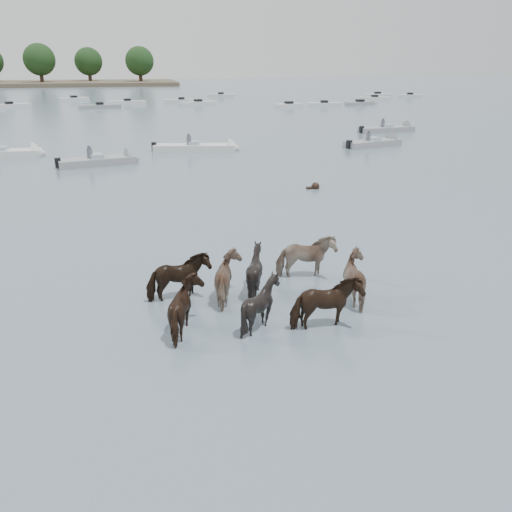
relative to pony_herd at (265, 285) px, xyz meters
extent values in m
plane|color=slate|center=(0.11, 0.23, -0.60)|extent=(400.00, 400.00, 0.00)
imported|color=black|center=(-2.29, 0.95, 0.01)|extent=(1.93, 1.22, 1.51)
imported|color=#7B6153|center=(-0.84, 0.60, -0.02)|extent=(1.53, 1.69, 1.47)
imported|color=black|center=(-0.05, 0.99, 0.00)|extent=(1.78, 1.71, 1.50)
imported|color=gray|center=(1.73, 1.70, 0.02)|extent=(1.88, 0.96, 1.54)
imported|color=black|center=(-2.22, -1.07, 0.00)|extent=(1.51, 1.68, 1.49)
imported|color=black|center=(-0.40, -1.21, -0.02)|extent=(1.34, 1.20, 1.45)
imported|color=black|center=(1.18, -1.65, 0.01)|extent=(1.88, 0.99, 1.52)
imported|color=gray|center=(2.74, -0.24, 0.00)|extent=(1.70, 1.83, 1.50)
sphere|color=black|center=(6.08, 13.35, -0.48)|extent=(0.44, 0.44, 0.44)
cube|color=black|center=(5.83, 13.35, -0.58)|extent=(0.50, 0.22, 0.18)
cube|color=silver|center=(-12.33, 27.81, -0.40)|extent=(5.17, 1.80, 0.55)
cone|color=silver|center=(-9.78, 27.71, -0.40)|extent=(0.96, 1.63, 1.60)
cube|color=#99ADB7|center=(-12.33, 27.81, -0.05)|extent=(0.84, 1.15, 0.35)
cube|color=gray|center=(-5.62, 23.02, -0.40)|extent=(5.07, 2.69, 0.55)
cone|color=gray|center=(-3.28, 23.59, -0.40)|extent=(1.25, 1.77, 1.60)
cube|color=#99ADB7|center=(-5.62, 23.02, -0.05)|extent=(1.04, 1.28, 0.35)
cube|color=black|center=(-7.97, 22.45, -0.25)|extent=(0.42, 0.42, 0.60)
cylinder|color=#595966|center=(-6.02, 23.02, 0.15)|extent=(0.36, 0.36, 0.70)
sphere|color=#595966|center=(-6.02, 23.02, 0.60)|extent=(0.24, 0.24, 0.24)
cube|color=silver|center=(1.29, 27.45, -0.40)|extent=(6.27, 2.76, 0.55)
cone|color=silver|center=(4.27, 26.85, -0.40)|extent=(1.20, 1.75, 1.60)
cube|color=#99ADB7|center=(1.29, 27.45, -0.05)|extent=(1.00, 1.26, 0.35)
cube|color=black|center=(-1.69, 28.04, -0.25)|extent=(0.41, 0.41, 0.60)
cylinder|color=#595966|center=(0.89, 27.45, 0.15)|extent=(0.36, 0.36, 0.70)
sphere|color=#595966|center=(0.89, 27.45, 0.60)|extent=(0.24, 0.24, 0.24)
cube|color=gray|center=(15.38, 26.49, -0.40)|extent=(5.10, 2.99, 0.55)
cone|color=gray|center=(17.69, 27.22, -0.40)|extent=(1.34, 1.80, 1.60)
cube|color=#99ADB7|center=(15.38, 26.49, -0.05)|extent=(1.10, 1.31, 0.35)
cube|color=black|center=(13.07, 25.76, -0.25)|extent=(0.44, 0.44, 0.60)
cylinder|color=#595966|center=(14.98, 26.49, 0.15)|extent=(0.36, 0.36, 0.70)
sphere|color=#595966|center=(14.98, 26.49, 0.60)|extent=(0.24, 0.24, 0.24)
cube|color=gray|center=(20.54, 34.65, -0.40)|extent=(5.54, 2.20, 0.55)
cone|color=gray|center=(23.22, 34.95, -0.40)|extent=(1.07, 1.69, 1.60)
cube|color=#99ADB7|center=(20.54, 34.65, -0.05)|extent=(0.92, 1.20, 0.35)
cube|color=black|center=(17.85, 34.34, -0.25)|extent=(0.39, 0.39, 0.60)
cylinder|color=#595966|center=(20.14, 34.65, 0.15)|extent=(0.36, 0.36, 0.70)
sphere|color=#595966|center=(20.14, 34.65, 0.60)|extent=(0.24, 0.24, 0.24)
cube|color=silver|center=(-20.31, 72.76, -0.38)|extent=(6.02, 3.70, 0.60)
cube|color=black|center=(-20.31, 72.76, 0.00)|extent=(1.31, 1.31, 0.50)
cube|color=silver|center=(-12.43, 85.65, -0.38)|extent=(5.07, 3.21, 0.60)
cube|color=black|center=(-12.43, 85.65, 0.00)|extent=(1.30, 1.30, 0.50)
cube|color=gray|center=(-7.42, 68.57, -0.38)|extent=(5.99, 2.48, 0.60)
cube|color=black|center=(-7.42, 68.57, 0.00)|extent=(1.16, 1.16, 0.50)
cube|color=silver|center=(-3.55, 75.67, -0.38)|extent=(5.78, 2.09, 0.60)
cube|color=black|center=(-3.55, 75.67, 0.00)|extent=(1.10, 1.10, 0.50)
cube|color=silver|center=(5.04, 76.91, -0.38)|extent=(5.62, 2.02, 0.60)
cube|color=black|center=(5.04, 76.91, 0.00)|extent=(1.09, 1.09, 0.50)
cube|color=silver|center=(7.08, 71.58, -0.38)|extent=(5.67, 3.48, 0.60)
cube|color=black|center=(7.08, 71.58, 0.00)|extent=(1.30, 1.30, 0.50)
cube|color=silver|center=(13.63, 89.65, -0.38)|extent=(5.16, 2.90, 0.60)
cube|color=black|center=(13.63, 89.65, 0.00)|extent=(1.25, 1.25, 0.50)
cube|color=silver|center=(19.45, 64.15, -0.38)|extent=(4.30, 2.56, 0.60)
cube|color=black|center=(19.45, 64.15, 0.00)|extent=(1.24, 1.24, 0.50)
cube|color=silver|center=(25.17, 64.92, -0.38)|extent=(5.12, 2.15, 0.60)
cube|color=black|center=(25.17, 64.92, 0.00)|extent=(1.12, 1.12, 0.50)
cube|color=gray|center=(31.21, 65.60, -0.38)|extent=(5.15, 3.08, 0.60)
cube|color=black|center=(31.21, 65.60, 0.00)|extent=(1.28, 1.28, 0.50)
cube|color=silver|center=(38.18, 75.51, -0.38)|extent=(5.58, 1.93, 0.60)
cube|color=black|center=(38.18, 75.51, 0.00)|extent=(1.08, 1.08, 0.50)
cube|color=silver|center=(43.02, 84.53, -0.38)|extent=(5.51, 1.87, 0.60)
cube|color=black|center=(43.02, 84.53, 0.00)|extent=(1.07, 1.07, 0.50)
cube|color=silver|center=(47.69, 80.68, -0.38)|extent=(4.50, 2.73, 0.60)
cube|color=black|center=(47.69, 80.68, 0.00)|extent=(1.26, 1.26, 0.50)
cylinder|color=#382619|center=(-25.78, 146.77, 1.26)|extent=(1.00, 1.00, 3.72)
sphere|color=black|center=(-25.78, 146.77, 6.11)|extent=(8.26, 8.26, 8.26)
cylinder|color=#382619|center=(-13.63, 152.92, 1.12)|extent=(1.00, 1.00, 3.44)
sphere|color=black|center=(-13.63, 152.92, 5.60)|extent=(7.63, 7.63, 7.63)
cylinder|color=#382619|center=(0.39, 147.14, 1.15)|extent=(1.00, 1.00, 3.50)
sphere|color=black|center=(0.39, 147.14, 5.73)|extent=(7.79, 7.79, 7.79)
camera|label=1|loc=(-3.25, -13.04, 5.82)|focal=37.24mm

